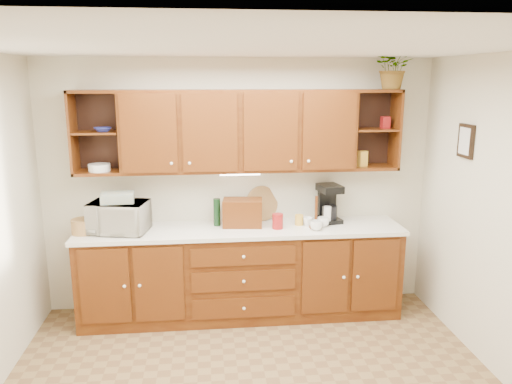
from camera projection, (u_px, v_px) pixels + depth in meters
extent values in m
plane|color=white|center=(256.00, 46.00, 3.21)|extent=(4.00, 4.00, 0.00)
plane|color=beige|center=(239.00, 186.00, 5.20)|extent=(4.00, 0.00, 4.00)
cube|color=#3D1606|center=(241.00, 273.00, 5.10)|extent=(3.20, 0.60, 0.90)
cube|color=white|center=(241.00, 230.00, 4.98)|extent=(3.24, 0.64, 0.04)
cube|color=#3D1606|center=(239.00, 131.00, 4.90)|extent=(2.30, 0.33, 0.80)
cube|color=black|center=(99.00, 131.00, 4.92)|extent=(0.45, 0.02, 0.80)
cube|color=black|center=(370.00, 128.00, 5.19)|extent=(0.45, 0.02, 0.80)
cube|color=#3D1606|center=(96.00, 132.00, 4.77)|extent=(0.43, 0.30, 0.02)
cube|color=#3D1606|center=(375.00, 130.00, 5.04)|extent=(0.43, 0.30, 0.02)
cube|color=#3D1606|center=(377.00, 91.00, 4.96)|extent=(0.45, 0.33, 0.03)
cube|color=white|center=(240.00, 174.00, 4.95)|extent=(0.40, 0.05, 0.02)
cube|color=black|center=(466.00, 141.00, 4.45)|extent=(0.03, 0.24, 0.30)
cylinder|color=olive|center=(83.00, 226.00, 4.79)|extent=(0.30, 0.30, 0.14)
imported|color=beige|center=(119.00, 217.00, 4.81)|extent=(0.60, 0.47, 0.30)
cube|color=tan|center=(118.00, 198.00, 4.76)|extent=(0.32, 0.25, 0.09)
cylinder|color=black|center=(217.00, 212.00, 5.02)|extent=(0.08, 0.08, 0.28)
cylinder|color=olive|center=(262.00, 219.00, 5.24)|extent=(0.37, 0.22, 0.36)
cube|color=#3D1606|center=(243.00, 213.00, 5.01)|extent=(0.42, 0.29, 0.27)
cylinder|color=#3D1606|center=(316.00, 212.00, 4.94)|extent=(0.03, 0.03, 0.32)
cylinder|color=#3D1606|center=(316.00, 227.00, 4.98)|extent=(0.13, 0.13, 0.02)
imported|color=white|center=(323.00, 222.00, 5.01)|extent=(0.15, 0.15, 0.09)
imported|color=white|center=(308.00, 222.00, 5.02)|extent=(0.15, 0.15, 0.09)
imported|color=white|center=(316.00, 226.00, 4.88)|extent=(0.15, 0.15, 0.09)
cylinder|color=maroon|center=(278.00, 221.00, 4.93)|extent=(0.12, 0.12, 0.15)
cylinder|color=white|center=(327.00, 216.00, 5.07)|extent=(0.08, 0.08, 0.19)
cylinder|color=gold|center=(299.00, 220.00, 5.06)|extent=(0.10, 0.10, 0.11)
cube|color=black|center=(329.00, 220.00, 5.19)|extent=(0.25, 0.30, 0.04)
cube|color=black|center=(327.00, 202.00, 5.25)|extent=(0.20, 0.09, 0.33)
cube|color=black|center=(330.00, 188.00, 5.11)|extent=(0.25, 0.30, 0.07)
cylinder|color=black|center=(330.00, 212.00, 5.15)|extent=(0.18, 0.18, 0.15)
imported|color=navy|center=(103.00, 130.00, 4.73)|extent=(0.21, 0.21, 0.04)
cylinder|color=white|center=(99.00, 168.00, 4.81)|extent=(0.24, 0.24, 0.07)
cube|color=gold|center=(362.00, 159.00, 5.08)|extent=(0.10, 0.09, 0.16)
cube|color=maroon|center=(385.00, 122.00, 5.03)|extent=(0.09, 0.08, 0.12)
imported|color=#999999|center=(394.00, 67.00, 4.85)|extent=(0.43, 0.39, 0.42)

